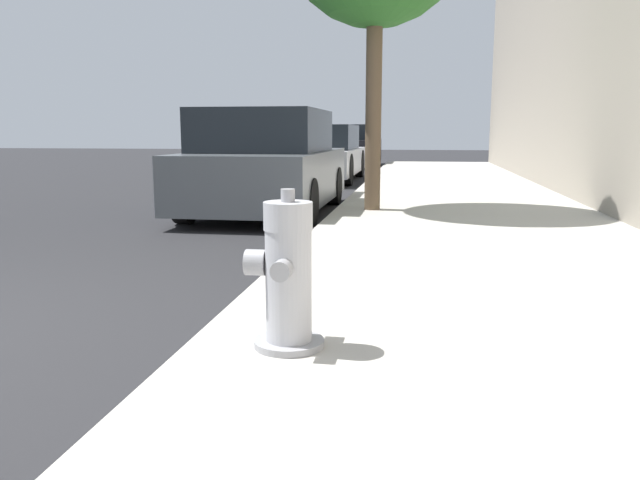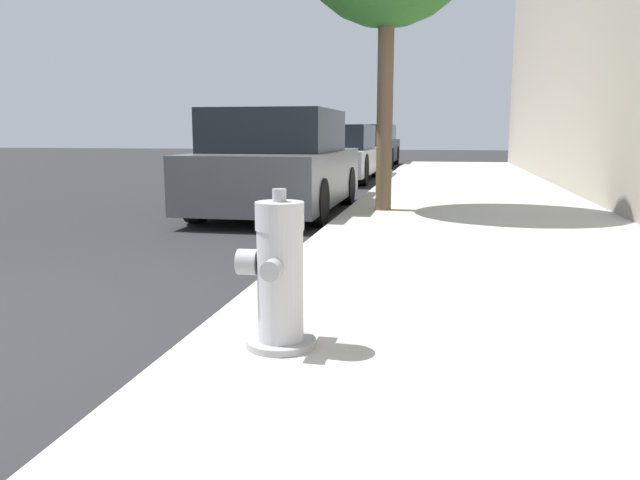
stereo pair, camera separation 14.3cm
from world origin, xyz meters
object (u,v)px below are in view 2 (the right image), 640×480
at_px(parked_car_near, 279,165).
at_px(parked_car_mid, 338,154).
at_px(fire_hydrant, 279,277).
at_px(parked_car_far, 372,146).

bearing_deg(parked_car_near, parked_car_mid, 91.45).
relative_size(fire_hydrant, parked_car_near, 0.19).
distance_m(parked_car_near, parked_car_mid, 6.34).
xyz_separation_m(fire_hydrant, parked_car_near, (-1.61, 6.11, 0.22)).
xyz_separation_m(fire_hydrant, parked_car_far, (-1.68, 19.21, 0.20)).
distance_m(parked_car_mid, parked_car_far, 6.76).
bearing_deg(parked_car_far, parked_car_near, -89.67).
bearing_deg(parked_car_near, parked_car_far, 90.33).
bearing_deg(parked_car_far, parked_car_mid, -90.72).
relative_size(fire_hydrant, parked_car_mid, 0.17).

